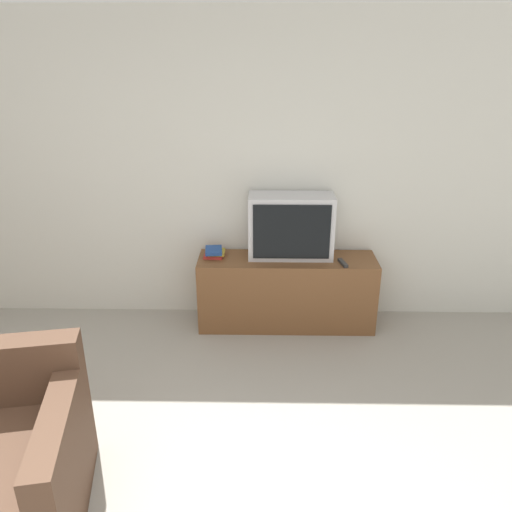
{
  "coord_description": "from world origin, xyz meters",
  "views": [
    {
      "loc": [
        0.62,
        -1.14,
        2.27
      ],
      "look_at": [
        0.56,
        2.37,
        0.82
      ],
      "focal_mm": 35.0,
      "sensor_mm": 36.0,
      "label": 1
    }
  ],
  "objects_px": {
    "tv_stand": "(286,292)",
    "television": "(291,226)",
    "remote_on_stand": "(343,263)",
    "book_stack": "(214,252)"
  },
  "relations": [
    {
      "from": "tv_stand",
      "to": "television",
      "type": "distance_m",
      "value": 0.59
    },
    {
      "from": "tv_stand",
      "to": "book_stack",
      "type": "distance_m",
      "value": 0.72
    },
    {
      "from": "television",
      "to": "book_stack",
      "type": "distance_m",
      "value": 0.69
    },
    {
      "from": "book_stack",
      "to": "remote_on_stand",
      "type": "bearing_deg",
      "value": -8.25
    },
    {
      "from": "television",
      "to": "book_stack",
      "type": "xyz_separation_m",
      "value": [
        -0.65,
        -0.02,
        -0.23
      ]
    },
    {
      "from": "television",
      "to": "remote_on_stand",
      "type": "height_order",
      "value": "television"
    },
    {
      "from": "tv_stand",
      "to": "remote_on_stand",
      "type": "xyz_separation_m",
      "value": [
        0.45,
        -0.11,
        0.33
      ]
    },
    {
      "from": "television",
      "to": "remote_on_stand",
      "type": "bearing_deg",
      "value": -21.86
    },
    {
      "from": "tv_stand",
      "to": "book_stack",
      "type": "relative_size",
      "value": 7.28
    },
    {
      "from": "television",
      "to": "remote_on_stand",
      "type": "distance_m",
      "value": 0.53
    }
  ]
}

